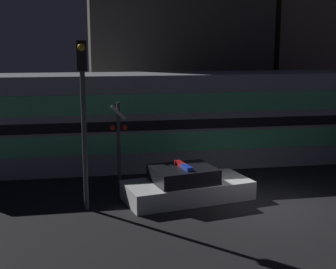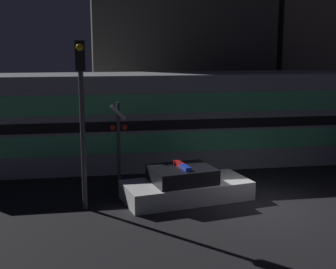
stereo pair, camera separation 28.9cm
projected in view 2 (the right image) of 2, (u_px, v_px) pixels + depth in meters
ground_plane at (265, 207)px, 15.12m from camera, size 120.00×120.00×0.00m
train at (153, 120)px, 20.13m from camera, size 17.80×2.88×3.97m
police_car at (185, 186)px, 15.82m from camera, size 4.53×2.68×1.24m
crossing_signal_far at (119, 138)px, 17.41m from camera, size 0.65×0.29×3.09m
traffic_light_corner at (82, 101)px, 14.30m from camera, size 0.30×0.46×5.29m
building_left at (177, 48)px, 26.36m from camera, size 9.50×5.78×9.97m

